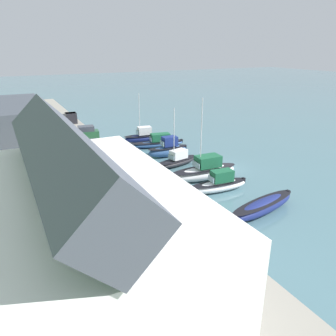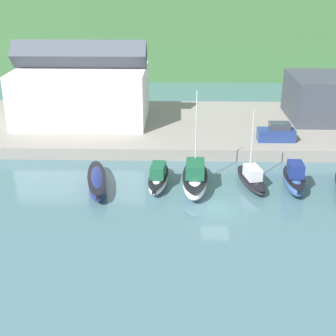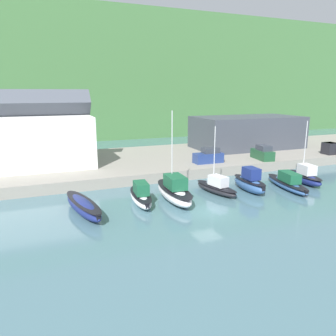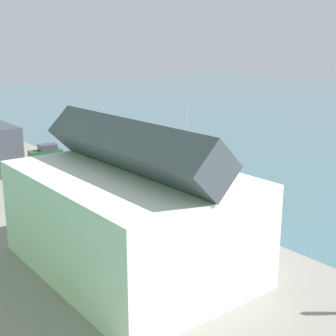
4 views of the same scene
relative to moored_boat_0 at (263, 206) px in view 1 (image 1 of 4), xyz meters
name	(u,v)px [view 1 (image 1 of 4)]	position (x,y,z in m)	size (l,w,h in m)	color
ground_plane	(224,169)	(11.16, -3.92, -0.71)	(320.00, 320.00, 0.00)	#476B75
quay_promenade	(47,197)	(11.16, 17.40, -0.05)	(123.16, 20.61, 1.33)	gray
harbor_clubhouse	(73,239)	(-4.61, 17.84, 4.38)	(16.67, 11.13, 10.27)	white
yacht_club_building	(8,123)	(31.79, 19.44, 3.42)	(19.04, 9.92, 5.61)	#3D424C
moored_boat_0	(263,206)	(0.00, 0.00, 0.00)	(3.40, 8.68, 1.34)	navy
moored_boat_1	(219,184)	(5.89, 0.70, 0.12)	(2.38, 6.80, 2.32)	white
moored_boat_2	(205,171)	(9.41, 0.22, 0.34)	(2.74, 8.33, 9.41)	silver
moored_boat_3	(177,160)	(14.90, 0.88, 0.04)	(3.03, 6.59, 7.56)	black
moored_boat_4	(168,149)	(18.84, 0.16, 0.34)	(2.14, 5.94, 2.84)	#33568E
moored_boat_5	(158,142)	(23.65, -0.65, 0.02)	(3.42, 8.50, 2.07)	#33568E
moored_boat_6	(143,136)	(27.26, 0.36, 0.20)	(2.79, 6.34, 7.78)	navy
parked_car_0	(95,151)	(19.02, 10.38, 1.54)	(4.20, 1.81, 2.16)	navy
parked_car_2	(85,134)	(27.75, 9.53, 1.54)	(2.35, 4.41, 2.16)	#1E4C2D
pickup_truck_0	(70,118)	(41.46, 8.83, 1.44)	(4.82, 2.19, 1.90)	black
dog_on_quay	(37,100)	(68.74, 11.60, 1.08)	(0.55, 0.88, 0.68)	black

